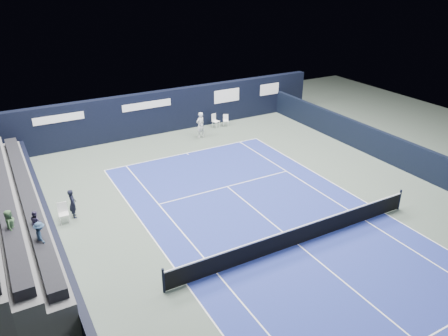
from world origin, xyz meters
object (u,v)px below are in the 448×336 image
object	(u,v)px
folding_chair_back_b	(226,119)
line_judge_chair	(63,211)
folding_chair_back_a	(214,118)
tennis_net	(299,235)
tennis_player	(200,125)

from	to	relation	value
folding_chair_back_b	line_judge_chair	distance (m)	15.99
folding_chair_back_a	line_judge_chair	distance (m)	15.32
folding_chair_back_b	line_judge_chair	xyz separation A→B (m)	(-13.66, -8.31, 0.08)
folding_chair_back_b	line_judge_chair	bearing A→B (deg)	-123.79
folding_chair_back_a	tennis_net	xyz separation A→B (m)	(-4.04, -15.52, -0.18)
folding_chair_back_b	tennis_net	xyz separation A→B (m)	(-4.94, -15.35, -0.00)
line_judge_chair	tennis_net	bearing A→B (deg)	-33.60
folding_chair_back_a	line_judge_chair	bearing A→B (deg)	-168.44
line_judge_chair	tennis_net	distance (m)	11.20
folding_chair_back_b	tennis_net	world-z (taller)	tennis_net
line_judge_chair	folding_chair_back_b	bearing A→B (deg)	36.67
folding_chair_back_b	tennis_player	size ratio (longest dim) A/B	0.47
line_judge_chair	tennis_net	xyz separation A→B (m)	(8.71, -7.04, -0.08)
tennis_net	folding_chair_back_a	bearing A→B (deg)	75.40
folding_chair_back_b	line_judge_chair	size ratio (longest dim) A/B	0.87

